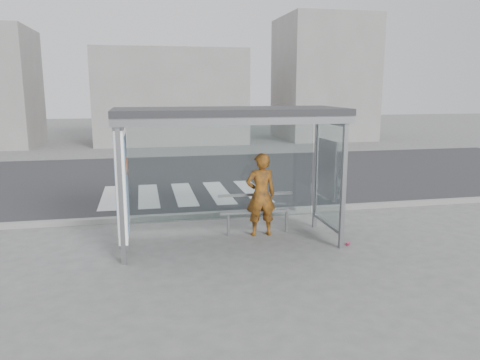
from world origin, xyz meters
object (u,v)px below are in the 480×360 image
object	(u,v)px
bus_shelter	(210,142)
person	(261,195)
bench	(257,211)
soda_can	(348,244)

from	to	relation	value
bus_shelter	person	xyz separation A→B (m)	(1.08, 0.33, -1.13)
bench	soda_can	world-z (taller)	bench
person	soda_can	bearing A→B (deg)	146.28
person	bench	world-z (taller)	person
bus_shelter	soda_can	size ratio (longest dim) A/B	38.67
bus_shelter	bench	world-z (taller)	bus_shelter
person	bench	distance (m)	0.38
person	bus_shelter	bearing A→B (deg)	16.44
bus_shelter	person	distance (m)	1.60
bus_shelter	bench	bearing A→B (deg)	22.96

